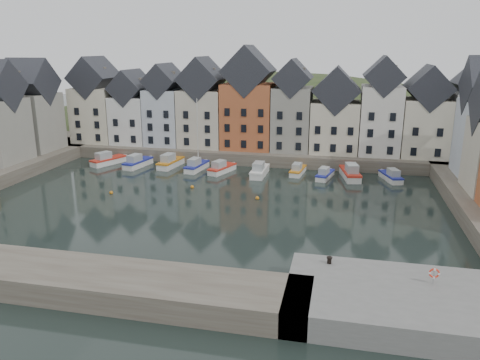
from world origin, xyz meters
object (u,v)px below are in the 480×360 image
(mooring_bollard, at_px, (329,260))
(boat_a, at_px, (107,160))
(boat_d, at_px, (196,166))
(life_ring_post, at_px, (434,274))

(mooring_bollard, bearing_deg, boat_a, 138.04)
(boat_a, distance_m, boat_d, 16.10)
(boat_a, relative_size, life_ring_post, 5.18)
(mooring_bollard, height_order, life_ring_post, life_ring_post)
(boat_a, xyz_separation_m, life_ring_post, (46.45, -36.57, 2.12))
(boat_d, height_order, life_ring_post, boat_d)
(boat_d, relative_size, life_ring_post, 9.05)
(boat_a, xyz_separation_m, boat_d, (16.09, -0.51, 0.02))
(mooring_bollard, relative_size, life_ring_post, 0.43)
(mooring_bollard, bearing_deg, boat_d, 123.36)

